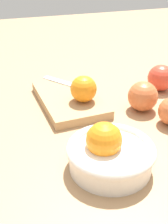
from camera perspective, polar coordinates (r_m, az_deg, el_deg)
name	(u,v)px	position (r m, az deg, el deg)	size (l,w,h in m)	color
ground_plane	(110,119)	(0.76, 4.91, -1.38)	(2.40, 2.40, 0.00)	tan
bowl	(110,153)	(0.59, 4.84, -7.70)	(0.17, 0.17, 0.10)	white
cutting_board	(70,100)	(0.82, -2.74, 2.36)	(0.24, 0.15, 0.02)	tan
orange_on_board	(84,89)	(0.78, -0.09, 4.38)	(0.07, 0.07, 0.07)	orange
knife	(71,84)	(0.88, -2.48, 5.36)	(0.13, 0.11, 0.01)	silver
apple_front_right	(161,78)	(0.92, 14.29, 6.27)	(0.08, 0.08, 0.08)	#D6422D
apple_front_center	(143,96)	(0.80, 11.05, 2.92)	(0.08, 0.08, 0.08)	#CC6638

